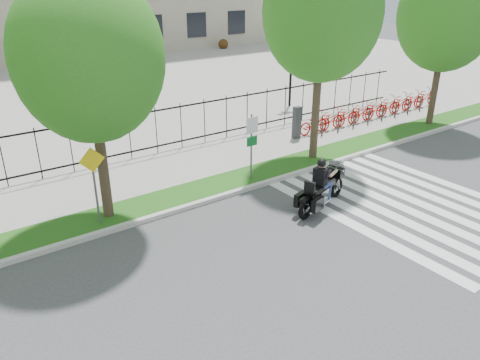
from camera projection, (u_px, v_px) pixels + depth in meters
ground at (304, 248)px, 13.41m from camera, size 120.00×120.00×0.00m
curb at (224, 196)px, 16.43m from camera, size 60.00×0.20×0.15m
grass_verge at (211, 187)px, 17.06m from camera, size 60.00×1.50×0.15m
sidewalk at (178, 167)px, 18.91m from camera, size 60.00×3.50×0.15m
plaza at (53, 89)px, 31.96m from camera, size 80.00×34.00×0.10m
crosswalk_stripes at (408, 204)px, 15.99m from camera, size 5.70×8.00×0.01m
iron_fence at (156, 130)px, 19.78m from camera, size 30.00×0.06×2.00m
lamp_post_right at (292, 52)px, 26.39m from camera, size 1.06×0.70×4.25m
street_tree_1 at (89, 57)px, 12.97m from camera, size 4.24×4.24×7.39m
street_tree_2 at (322, 13)px, 17.45m from camera, size 4.54×4.54×8.38m
street_tree_3 at (447, 15)px, 22.06m from camera, size 4.63×4.63×7.98m
bike_share_station at (374, 109)px, 24.77m from camera, size 11.15×0.88×1.50m
sign_pole_regulatory at (252, 139)px, 16.95m from camera, size 0.50×0.09×2.50m
sign_pole_warning at (94, 176)px, 13.82m from camera, size 0.78×0.09×2.49m
motorcycle_rider at (322, 188)px, 15.48m from camera, size 2.73×1.24×2.16m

